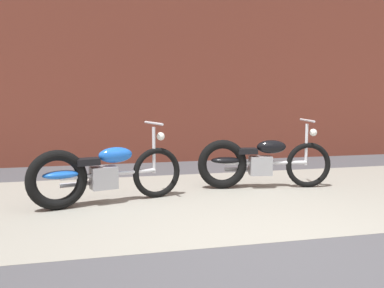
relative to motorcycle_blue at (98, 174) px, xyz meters
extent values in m
plane|color=#47474C|center=(1.56, -1.78, -0.40)|extent=(80.00, 80.00, 0.00)
cube|color=gray|center=(1.56, -0.03, -0.40)|extent=(36.00, 3.50, 0.01)
cube|color=brown|center=(1.56, 3.42, 2.66)|extent=(36.00, 0.50, 6.11)
torus|color=black|center=(0.78, 0.21, -0.06)|extent=(0.68, 0.25, 0.68)
torus|color=black|center=(-0.48, -0.13, -0.03)|extent=(0.74, 0.31, 0.73)
cylinder|color=silver|center=(0.15, 0.04, -0.02)|extent=(1.21, 0.37, 0.06)
cube|color=#99999E|center=(0.08, 0.02, -0.06)|extent=(0.37, 0.30, 0.28)
ellipsoid|color=blue|center=(0.23, 0.06, 0.22)|extent=(0.47, 0.30, 0.20)
ellipsoid|color=blue|center=(-0.43, -0.12, 0.03)|extent=(0.47, 0.29, 0.10)
cube|color=black|center=(-0.12, -0.03, 0.16)|extent=(0.32, 0.27, 0.08)
cylinder|color=silver|center=(0.74, 0.20, 0.25)|extent=(0.05, 0.05, 0.62)
cylinder|color=silver|center=(0.74, 0.20, 0.61)|extent=(0.18, 0.57, 0.03)
sphere|color=white|center=(0.84, 0.22, 0.43)|extent=(0.11, 0.11, 0.11)
cylinder|color=silver|center=(-0.20, 0.10, -0.14)|extent=(0.55, 0.20, 0.06)
torus|color=black|center=(3.09, 0.32, -0.06)|extent=(0.68, 0.19, 0.68)
torus|color=black|center=(1.80, 0.53, -0.03)|extent=(0.74, 0.25, 0.73)
cylinder|color=silver|center=(2.44, 0.42, -0.02)|extent=(1.23, 0.25, 0.06)
cube|color=#99999E|center=(2.37, 0.43, -0.06)|extent=(0.35, 0.27, 0.28)
ellipsoid|color=black|center=(2.52, 0.41, 0.22)|extent=(0.46, 0.26, 0.20)
ellipsoid|color=black|center=(1.85, 0.52, 0.03)|extent=(0.46, 0.25, 0.10)
cube|color=black|center=(2.17, 0.47, 0.16)|extent=(0.31, 0.24, 0.08)
cylinder|color=silver|center=(3.05, 0.32, 0.25)|extent=(0.05, 0.05, 0.62)
cylinder|color=silver|center=(3.05, 0.32, 0.61)|extent=(0.13, 0.58, 0.03)
sphere|color=white|center=(3.15, 0.31, 0.43)|extent=(0.11, 0.11, 0.11)
cylinder|color=silver|center=(2.15, 0.62, -0.14)|extent=(0.55, 0.15, 0.06)
camera|label=1|loc=(0.00, -5.21, 0.96)|focal=38.47mm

